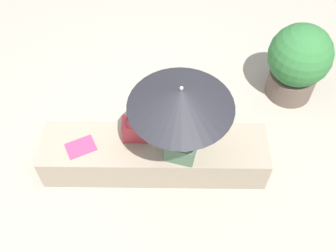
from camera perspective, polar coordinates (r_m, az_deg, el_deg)
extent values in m
plane|color=#9E9384|center=(4.32, -1.86, -5.65)|extent=(14.00, 14.00, 0.00)
cube|color=gray|center=(4.15, -1.94, -4.19)|extent=(2.29, 0.55, 0.41)
cube|color=#47664C|center=(3.85, 2.09, -2.59)|extent=(0.36, 0.40, 0.22)
cube|color=#47664C|center=(3.57, 2.25, 0.58)|extent=(0.27, 0.36, 0.48)
sphere|color=#9E7051|center=(3.30, 2.44, 4.18)|extent=(0.20, 0.20, 0.20)
cylinder|color=#9E7051|center=(3.67, 3.01, 3.20)|extent=(0.21, 0.12, 0.32)
cylinder|color=#9E7051|center=(3.43, 1.46, -1.73)|extent=(0.21, 0.12, 0.32)
cylinder|color=#B7B7BC|center=(3.49, 1.72, -0.14)|extent=(0.02, 0.02, 0.98)
cone|color=black|center=(3.19, 1.89, 4.04)|extent=(0.90, 0.90, 0.20)
sphere|color=#B7B7BC|center=(3.11, 1.95, 5.45)|extent=(0.03, 0.03, 0.03)
cube|color=#B2333D|center=(3.95, -4.72, -0.45)|extent=(0.25, 0.17, 0.24)
torus|color=#B2333D|center=(3.84, -4.86, 0.75)|extent=(0.19, 0.19, 0.01)
cube|color=#D83866|center=(4.05, -12.39, -2.95)|extent=(0.34, 0.30, 0.01)
cylinder|color=brown|center=(5.07, 17.13, 5.94)|extent=(0.56, 0.56, 0.32)
sphere|color=#2D6B33|center=(4.77, 18.41, 9.58)|extent=(0.72, 0.72, 0.72)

